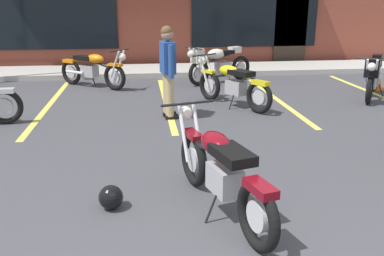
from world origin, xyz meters
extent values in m
plane|color=#3D3D42|center=(0.00, 3.48, 0.00)|extent=(80.00, 80.00, 0.00)
cube|color=#A8A59E|center=(0.00, 10.71, 0.07)|extent=(22.00, 1.80, 0.14)
cube|color=brown|center=(0.00, 14.85, 2.03)|extent=(16.24, 5.88, 4.06)
cube|color=black|center=(-3.25, 11.87, 1.45)|extent=(4.16, 0.06, 1.70)
cube|color=black|center=(3.25, 11.87, 1.45)|extent=(4.16, 0.06, 1.70)
cube|color=#33281E|center=(4.47, 11.87, 1.05)|extent=(1.10, 0.06, 2.10)
cube|color=#DBCC4C|center=(-2.44, 7.11, 0.00)|extent=(0.12, 4.80, 0.01)
cube|color=#DBCC4C|center=(0.00, 7.11, 0.00)|extent=(0.12, 4.80, 0.01)
cube|color=#DBCC4C|center=(2.44, 7.11, 0.00)|extent=(0.12, 4.80, 0.01)
cube|color=#DBCC4C|center=(4.88, 7.11, 0.00)|extent=(0.12, 4.80, 0.01)
torus|color=black|center=(0.43, 1.46, 0.32)|extent=(0.27, 0.64, 0.64)
cylinder|color=#B7B7BC|center=(0.43, 1.46, 0.32)|extent=(0.13, 0.29, 0.29)
torus|color=black|center=(0.05, 2.85, 0.32)|extent=(0.27, 0.64, 0.64)
cylinder|color=#B7B7BC|center=(0.05, 2.85, 0.32)|extent=(0.13, 0.29, 0.29)
cylinder|color=silver|center=(-0.06, 2.92, 0.64)|extent=(0.13, 0.33, 0.66)
cylinder|color=silver|center=(0.11, 2.97, 0.64)|extent=(0.13, 0.33, 0.66)
cylinder|color=black|center=(0.01, 3.03, 0.96)|extent=(0.65, 0.20, 0.03)
sphere|color=silver|center=(-0.02, 3.10, 0.82)|extent=(0.21, 0.21, 0.17)
cube|color=maroon|center=(0.04, 2.89, 0.62)|extent=(0.23, 0.38, 0.06)
cube|color=#9E9EA3|center=(0.26, 2.08, 0.40)|extent=(0.34, 0.45, 0.28)
cylinder|color=silver|center=(0.50, 1.76, 0.36)|extent=(0.21, 0.55, 0.07)
cylinder|color=black|center=(0.21, 2.27, 0.64)|extent=(0.31, 0.92, 0.26)
ellipsoid|color=maroon|center=(0.21, 2.29, 0.72)|extent=(0.38, 0.53, 0.22)
cube|color=black|center=(0.30, 1.95, 0.72)|extent=(0.41, 0.58, 0.10)
cube|color=maroon|center=(0.44, 1.44, 0.60)|extent=(0.25, 0.39, 0.08)
cylinder|color=black|center=(0.11, 1.97, 0.14)|extent=(0.14, 0.06, 0.29)
torus|color=black|center=(1.72, 5.87, 0.32)|extent=(0.42, 0.60, 0.64)
cylinder|color=#B7B7BC|center=(1.72, 5.87, 0.32)|extent=(0.20, 0.28, 0.29)
torus|color=black|center=(0.96, 7.10, 0.32)|extent=(0.42, 0.60, 0.64)
cylinder|color=#B7B7BC|center=(0.96, 7.10, 0.32)|extent=(0.20, 0.28, 0.29)
cylinder|color=silver|center=(0.83, 7.14, 0.64)|extent=(0.21, 0.30, 0.66)
cylinder|color=silver|center=(0.98, 7.23, 0.64)|extent=(0.21, 0.30, 0.66)
cylinder|color=black|center=(0.86, 7.25, 0.96)|extent=(0.58, 0.37, 0.03)
sphere|color=silver|center=(0.82, 7.32, 0.82)|extent=(0.23, 0.23, 0.17)
cube|color=yellow|center=(0.94, 7.13, 0.62)|extent=(0.31, 0.38, 0.06)
cube|color=#9E9EA3|center=(1.38, 6.42, 0.40)|extent=(0.41, 0.47, 0.28)
cylinder|color=silver|center=(1.69, 6.18, 0.36)|extent=(0.35, 0.50, 0.07)
cylinder|color=black|center=(1.28, 6.59, 0.64)|extent=(0.55, 0.83, 0.26)
ellipsoid|color=yellow|center=(1.26, 6.60, 0.72)|extent=(0.47, 0.54, 0.22)
cube|color=black|center=(1.45, 6.30, 0.72)|extent=(0.51, 0.59, 0.10)
cube|color=yellow|center=(1.73, 5.86, 0.60)|extent=(0.33, 0.39, 0.08)
cylinder|color=black|center=(1.26, 6.26, 0.14)|extent=(0.13, 0.09, 0.29)
torus|color=black|center=(-2.28, 9.23, 0.32)|extent=(0.57, 0.47, 0.64)
cylinder|color=#B7B7BC|center=(-2.28, 9.23, 0.32)|extent=(0.27, 0.22, 0.29)
torus|color=black|center=(-1.14, 8.35, 0.32)|extent=(0.57, 0.47, 0.64)
cylinder|color=#B7B7BC|center=(-1.14, 8.35, 0.32)|extent=(0.27, 0.22, 0.29)
cylinder|color=silver|center=(-1.00, 8.36, 0.64)|extent=(0.28, 0.23, 0.66)
cylinder|color=silver|center=(-1.11, 8.22, 0.64)|extent=(0.28, 0.23, 0.66)
cylinder|color=black|center=(-0.99, 8.24, 0.96)|extent=(0.43, 0.54, 0.03)
sphere|color=silver|center=(-0.93, 8.19, 0.82)|extent=(0.24, 0.24, 0.17)
cube|color=orange|center=(-1.11, 8.33, 0.62)|extent=(0.37, 0.33, 0.06)
cube|color=#9E9EA3|center=(-1.77, 8.84, 0.40)|extent=(0.46, 0.43, 0.28)
cylinder|color=silver|center=(-2.15, 8.95, 0.36)|extent=(0.48, 0.39, 0.07)
cylinder|color=black|center=(-1.61, 8.72, 0.64)|extent=(0.78, 0.62, 0.26)
ellipsoid|color=orange|center=(-1.60, 8.70, 0.72)|extent=(0.54, 0.50, 0.22)
cube|color=black|center=(-1.89, 8.92, 0.72)|extent=(0.58, 0.54, 0.10)
cube|color=orange|center=(-2.30, 9.24, 0.60)|extent=(0.38, 0.35, 0.08)
cylinder|color=black|center=(-1.72, 9.02, 0.14)|extent=(0.10, 0.12, 0.29)
torus|color=black|center=(-2.92, 5.75, 0.32)|extent=(0.64, 0.13, 0.64)
cylinder|color=#B7B7BC|center=(-2.92, 5.75, 0.32)|extent=(0.29, 0.07, 0.29)
cube|color=silver|center=(-2.90, 5.75, 0.60)|extent=(0.37, 0.17, 0.08)
torus|color=black|center=(5.03, 7.50, 0.32)|extent=(0.44, 0.58, 0.64)
cylinder|color=#B7B7BC|center=(5.03, 7.50, 0.32)|extent=(0.21, 0.27, 0.29)
torus|color=black|center=(4.22, 6.31, 0.32)|extent=(0.44, 0.58, 0.64)
cylinder|color=#B7B7BC|center=(4.22, 6.31, 0.32)|extent=(0.21, 0.27, 0.29)
cylinder|color=silver|center=(4.23, 6.18, 0.64)|extent=(0.22, 0.29, 0.66)
cylinder|color=silver|center=(4.09, 6.28, 0.64)|extent=(0.22, 0.29, 0.66)
cylinder|color=black|center=(4.11, 6.16, 0.96)|extent=(0.56, 0.40, 0.03)
sphere|color=silver|center=(4.07, 6.10, 0.82)|extent=(0.24, 0.24, 0.17)
cube|color=black|center=(4.19, 6.28, 0.62)|extent=(0.32, 0.38, 0.06)
cube|color=#9E9EA3|center=(4.67, 6.97, 0.40)|extent=(0.42, 0.47, 0.28)
cylinder|color=silver|center=(4.76, 7.35, 0.36)|extent=(0.37, 0.49, 0.07)
cylinder|color=black|center=(4.56, 6.81, 0.64)|extent=(0.58, 0.81, 0.26)
ellipsoid|color=black|center=(4.53, 6.77, 0.76)|extent=(0.54, 0.60, 0.26)
cube|color=black|center=(4.19, 6.27, 0.76)|extent=(0.37, 0.36, 0.36)
cube|color=black|center=(4.73, 7.05, 0.78)|extent=(0.42, 0.47, 0.10)
cube|color=black|center=(4.90, 7.30, 0.82)|extent=(0.35, 0.38, 0.16)
cylinder|color=black|center=(4.86, 6.93, 0.14)|extent=(0.12, 0.10, 0.29)
torus|color=black|center=(2.20, 9.36, 0.32)|extent=(0.61, 0.40, 0.64)
cylinder|color=#B7B7BC|center=(2.20, 9.36, 0.32)|extent=(0.28, 0.20, 0.29)
torus|color=black|center=(0.95, 8.64, 0.32)|extent=(0.61, 0.40, 0.64)
cylinder|color=#B7B7BC|center=(0.95, 8.64, 0.32)|extent=(0.28, 0.20, 0.29)
cylinder|color=silver|center=(0.90, 8.52, 0.64)|extent=(0.30, 0.20, 0.66)
cylinder|color=silver|center=(0.81, 8.67, 0.64)|extent=(0.30, 0.20, 0.66)
cylinder|color=black|center=(0.79, 8.56, 0.96)|extent=(0.36, 0.59, 0.03)
sphere|color=silver|center=(0.72, 8.52, 0.82)|extent=(0.23, 0.23, 0.17)
cube|color=beige|center=(0.91, 8.62, 0.62)|extent=(0.38, 0.30, 0.06)
cube|color=#9E9EA3|center=(1.64, 9.04, 0.40)|extent=(0.47, 0.41, 0.28)
cylinder|color=silver|center=(1.89, 9.35, 0.36)|extent=(0.51, 0.33, 0.07)
cylinder|color=black|center=(1.47, 8.94, 0.64)|extent=(0.85, 0.52, 0.26)
ellipsoid|color=beige|center=(1.43, 8.92, 0.76)|extent=(0.60, 0.52, 0.26)
cube|color=beige|center=(0.90, 8.62, 0.76)|extent=(0.35, 0.36, 0.36)
cube|color=black|center=(1.73, 9.09, 0.78)|extent=(0.47, 0.41, 0.10)
cube|color=beige|center=(1.99, 9.24, 0.82)|extent=(0.38, 0.33, 0.16)
cylinder|color=black|center=(1.79, 8.92, 0.14)|extent=(0.09, 0.13, 0.29)
cube|color=black|center=(-0.01, 5.89, 0.04)|extent=(0.25, 0.14, 0.08)
cube|color=black|center=(0.02, 5.69, 0.04)|extent=(0.25, 0.14, 0.08)
cylinder|color=tan|center=(-0.05, 5.88, 0.46)|extent=(0.17, 0.17, 0.80)
cylinder|color=tan|center=(-0.02, 5.69, 0.46)|extent=(0.17, 0.17, 0.80)
cube|color=#23478C|center=(-0.03, 5.79, 1.12)|extent=(0.28, 0.41, 0.56)
cylinder|color=#23478C|center=(-0.07, 6.03, 1.08)|extent=(0.11, 0.11, 0.58)
cylinder|color=#23478C|center=(0.01, 5.54, 1.08)|extent=(0.11, 0.11, 0.58)
sphere|color=#A07556|center=(-0.03, 5.79, 1.52)|extent=(0.25, 0.25, 0.22)
sphere|color=brown|center=(-0.04, 5.78, 1.57)|extent=(0.24, 0.24, 0.21)
sphere|color=black|center=(-0.89, 2.37, 0.13)|extent=(0.26, 0.26, 0.26)
cube|color=black|center=(-0.89, 2.47, 0.12)|extent=(0.18, 0.03, 0.09)
cube|color=orange|center=(5.17, 7.64, 0.01)|extent=(0.34, 0.34, 0.03)
cone|color=orange|center=(5.17, 7.64, 0.28)|extent=(0.26, 0.26, 0.50)
cylinder|color=white|center=(5.17, 7.64, 0.32)|extent=(0.19, 0.19, 0.06)
camera|label=1|loc=(-0.54, -1.66, 2.14)|focal=38.83mm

